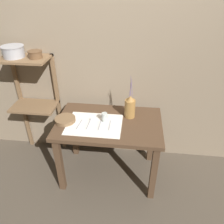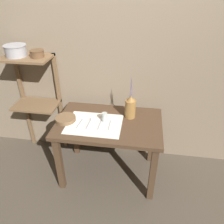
# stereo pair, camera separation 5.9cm
# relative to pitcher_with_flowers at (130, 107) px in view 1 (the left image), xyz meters

# --- Properties ---
(ground_plane) EXTENTS (12.00, 12.00, 0.00)m
(ground_plane) POSITION_rel_pitcher_with_flowers_xyz_m (-0.20, -0.12, -0.82)
(ground_plane) COLOR brown
(stone_wall_back) EXTENTS (7.00, 0.06, 2.40)m
(stone_wall_back) POSITION_rel_pitcher_with_flowers_xyz_m (-0.20, 0.32, 0.38)
(stone_wall_back) COLOR gray
(stone_wall_back) RESTS_ON ground_plane
(wooden_table) EXTENTS (1.05, 0.67, 0.71)m
(wooden_table) POSITION_rel_pitcher_with_flowers_xyz_m (-0.20, -0.12, -0.22)
(wooden_table) COLOR #4C3523
(wooden_table) RESTS_ON ground_plane
(wooden_shelf_unit) EXTENTS (0.50, 0.32, 1.26)m
(wooden_shelf_unit) POSITION_rel_pitcher_with_flowers_xyz_m (-1.09, 0.16, 0.05)
(wooden_shelf_unit) COLOR brown
(wooden_shelf_unit) RESTS_ON ground_plane
(linen_cloth) EXTENTS (0.54, 0.40, 0.00)m
(linen_cloth) POSITION_rel_pitcher_with_flowers_xyz_m (-0.34, -0.18, -0.11)
(linen_cloth) COLOR white
(linen_cloth) RESTS_ON wooden_table
(pitcher_with_flowers) EXTENTS (0.11, 0.11, 0.45)m
(pitcher_with_flowers) POSITION_rel_pitcher_with_flowers_xyz_m (0.00, 0.00, 0.00)
(pitcher_with_flowers) COLOR olive
(pitcher_with_flowers) RESTS_ON wooden_table
(wooden_bowl) EXTENTS (0.20, 0.20, 0.04)m
(wooden_bowl) POSITION_rel_pitcher_with_flowers_xyz_m (-0.64, -0.17, -0.09)
(wooden_bowl) COLOR brown
(wooden_bowl) RESTS_ON wooden_table
(glass_tumbler_near) EXTENTS (0.06, 0.06, 0.09)m
(glass_tumbler_near) POSITION_rel_pitcher_with_flowers_xyz_m (-0.24, -0.12, -0.06)
(glass_tumbler_near) COLOR #B7C1BC
(glass_tumbler_near) RESTS_ON wooden_table
(fork_inner) EXTENTS (0.03, 0.16, 0.00)m
(fork_inner) POSITION_rel_pitcher_with_flowers_xyz_m (-0.48, -0.20, -0.11)
(fork_inner) COLOR #A8A8AD
(fork_inner) RESTS_ON wooden_table
(spoon_inner) EXTENTS (0.03, 0.18, 0.02)m
(spoon_inner) POSITION_rel_pitcher_with_flowers_xyz_m (-0.39, -0.14, -0.10)
(spoon_inner) COLOR #A8A8AD
(spoon_inner) RESTS_ON wooden_table
(fork_outer) EXTENTS (0.01, 0.16, 0.00)m
(fork_outer) POSITION_rel_pitcher_with_flowers_xyz_m (-0.28, -0.19, -0.11)
(fork_outer) COLOR #A8A8AD
(fork_outer) RESTS_ON wooden_table
(knife_center) EXTENTS (0.02, 0.16, 0.00)m
(knife_center) POSITION_rel_pitcher_with_flowers_xyz_m (-0.18, -0.19, -0.11)
(knife_center) COLOR #A8A8AD
(knife_center) RESTS_ON wooden_table
(metal_pot_large) EXTENTS (0.22, 0.22, 0.11)m
(metal_pot_large) POSITION_rel_pitcher_with_flowers_xyz_m (-1.19, 0.11, 0.50)
(metal_pot_large) COLOR #A8A8AD
(metal_pot_large) RESTS_ON wooden_shelf_unit
(metal_pot_small) EXTENTS (0.14, 0.14, 0.07)m
(metal_pot_small) POSITION_rel_pitcher_with_flowers_xyz_m (-0.96, 0.11, 0.48)
(metal_pot_small) COLOR brown
(metal_pot_small) RESTS_ON wooden_shelf_unit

